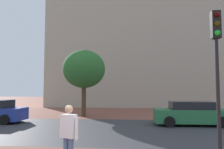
# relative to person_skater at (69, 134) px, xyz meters

# --- Properties ---
(ground_plane) EXTENTS (120.00, 120.00, 0.00)m
(ground_plane) POSITION_rel_person_skater_xyz_m (0.55, 9.18, -0.96)
(ground_plane) COLOR brown
(street_asphalt_strip) EXTENTS (120.00, 8.19, 0.00)m
(street_asphalt_strip) POSITION_rel_person_skater_xyz_m (0.55, 6.43, -0.96)
(street_asphalt_strip) COLOR #38383D
(street_asphalt_strip) RESTS_ON ground_plane
(landmark_building) EXTENTS (26.16, 12.83, 36.87)m
(landmark_building) POSITION_rel_person_skater_xyz_m (3.59, 27.55, 10.31)
(landmark_building) COLOR #B2A893
(landmark_building) RESTS_ON ground_plane
(person_skater) EXTENTS (0.57, 0.39, 1.73)m
(person_skater) POSITION_rel_person_skater_xyz_m (0.00, 0.00, 0.00)
(person_skater) COLOR slate
(person_skater) RESTS_ON ground_plane
(car_green) EXTENTS (4.55, 2.06, 1.45)m
(car_green) POSITION_rel_person_skater_xyz_m (5.39, 8.23, -0.26)
(car_green) COLOR #287042
(car_green) RESTS_ON ground_plane
(traffic_light_pole) EXTENTS (0.28, 0.34, 4.70)m
(traffic_light_pole) POSITION_rel_person_skater_xyz_m (4.42, 1.35, 2.32)
(traffic_light_pole) COLOR black
(traffic_light_pole) RESTS_ON ground_plane
(tree_curb_far) EXTENTS (3.52, 3.52, 5.51)m
(tree_curb_far) POSITION_rel_person_skater_xyz_m (-2.22, 12.23, 2.94)
(tree_curb_far) COLOR #4C3823
(tree_curb_far) RESTS_ON ground_plane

